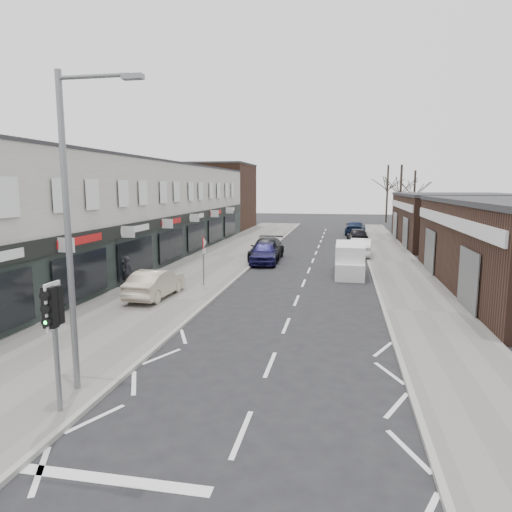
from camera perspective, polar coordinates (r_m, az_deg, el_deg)
The scene contains 20 objects.
ground at distance 12.47m, azimuth 0.29°, elevation -16.81°, with size 160.00×160.00×0.00m, color black.
pavement_left at distance 34.63m, azimuth -4.09°, elevation -0.14°, with size 5.50×64.00×0.12m, color slate.
pavement_right at distance 33.70m, azimuth 16.93°, elevation -0.74°, with size 3.50×64.00×0.12m, color slate.
shop_terrace_left at distance 34.34m, azimuth -16.25°, elevation 5.32°, with size 8.00×41.00×7.10m, color beige.
brick_block_far at distance 58.20m, azimuth -4.78°, elevation 7.33°, with size 8.00×10.00×8.00m, color #40281B.
right_unit_far at distance 46.37m, azimuth 23.82°, elevation 4.11°, with size 10.00×16.00×4.50m, color #382219.
tree_far_a at distance 59.72m, azimuth 17.42°, elevation 3.15°, with size 3.60×3.60×8.00m, color #382D26, non-canonical shape.
tree_far_b at distance 65.97m, azimuth 18.99°, elevation 3.56°, with size 3.60×3.60×7.50m, color #382D26, non-canonical shape.
tree_far_c at distance 71.56m, azimuth 15.93°, elevation 4.07°, with size 3.60×3.60×8.50m, color #382D26, non-canonical shape.
traffic_light at distance 11.50m, azimuth -23.98°, elevation -6.97°, with size 0.28×0.60×3.10m.
street_lamp at distance 12.21m, azimuth -21.87°, elevation 4.55°, with size 2.23×0.22×8.00m.
warning_sign at distance 24.37m, azimuth -6.53°, elevation 1.17°, with size 0.12×0.80×2.70m.
white_van at distance 28.62m, azimuth 11.62°, elevation -0.48°, with size 1.73×4.84×1.89m.
sedan_on_pavement at distance 22.31m, azimuth -12.46°, elevation -3.35°, with size 1.42×4.08×1.35m, color #BCAB96.
pedestrian at distance 25.31m, azimuth -15.78°, elevation -1.79°, with size 0.57×0.38×1.57m, color black.
parked_car_left_a at distance 31.94m, azimuth 1.07°, elevation 0.44°, with size 1.84×4.57×1.56m, color #181544.
parked_car_left_b at distance 33.69m, azimuth 1.35°, elevation 0.88°, with size 2.20×5.40×1.57m, color black.
parked_car_right_a at distance 35.96m, azimuth 12.98°, elevation 1.05°, with size 1.53×4.39×1.45m, color silver.
parked_car_right_b at distance 44.35m, azimuth 12.59°, elevation 2.51°, with size 1.76×4.38×1.49m, color black.
parked_car_right_c at distance 52.45m, azimuth 12.32°, elevation 3.46°, with size 2.12×5.21×1.51m, color #131E3B.
Camera 1 is at (2.04, -11.07, 5.37)m, focal length 32.00 mm.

